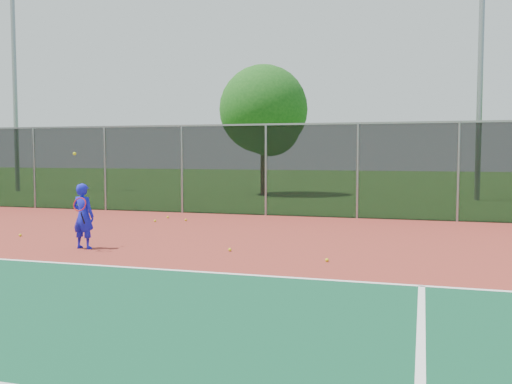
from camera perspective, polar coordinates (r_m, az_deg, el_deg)
ground at (r=6.77m, az=-1.58°, el=-14.16°), size 120.00×120.00×0.00m
court_apron at (r=8.62m, az=2.59°, el=-10.11°), size 30.00×20.00×0.02m
fence_back at (r=18.24m, az=10.12°, el=2.22°), size 30.00×0.06×3.03m
tennis_player at (r=12.89m, az=-16.90°, el=-2.30°), size 0.59×0.60×2.09m
practice_ball_1 at (r=11.03m, az=7.11°, el=-6.77°), size 0.07×0.07×0.07m
practice_ball_2 at (r=18.28m, az=-8.82°, el=-2.51°), size 0.07×0.07×0.07m
practice_ball_3 at (r=12.10m, az=-2.63°, el=-5.79°), size 0.07×0.07×0.07m
practice_ball_5 at (r=17.38m, az=-10.06°, el=-2.85°), size 0.07×0.07×0.07m
practice_ball_6 at (r=15.34m, az=-22.51°, el=-4.01°), size 0.07×0.07×0.07m
practice_ball_7 at (r=17.47m, az=-7.04°, el=-2.79°), size 0.07×0.07×0.07m
floodlight_nw at (r=33.97m, az=-23.04°, el=12.16°), size 0.90×0.40×12.67m
floodlight_n at (r=27.31m, az=21.60°, el=14.28°), size 0.90×0.40×12.67m
tree_back_left at (r=28.28m, az=0.92°, el=7.88°), size 4.37×4.37×6.41m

